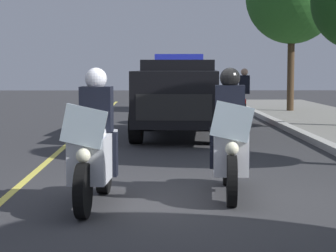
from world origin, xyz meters
TOP-DOWN VIEW (x-y plane):
  - ground_plane at (0.00, 0.00)m, footprint 80.00×80.00m
  - lane_stripe_center at (0.00, -2.16)m, footprint 48.00×0.12m
  - police_motorcycle_lead_left at (0.49, -0.94)m, footprint 2.14×0.62m
  - police_motorcycle_lead_right at (-0.11, 0.83)m, footprint 2.14×0.62m
  - police_suv at (-7.55, 0.40)m, footprint 5.03×2.38m
  - cyclist_background at (-11.01, 2.49)m, footprint 1.76×0.34m

SIDE VIEW (x-z plane):
  - ground_plane at x=0.00m, z-range 0.00..0.00m
  - lane_stripe_center at x=0.00m, z-range 0.00..0.01m
  - police_motorcycle_lead_left at x=0.49m, z-range -0.16..1.56m
  - police_motorcycle_lead_right at x=-0.11m, z-range -0.16..1.56m
  - cyclist_background at x=-11.01m, z-range 0.00..1.69m
  - police_suv at x=-7.55m, z-range 0.04..2.09m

